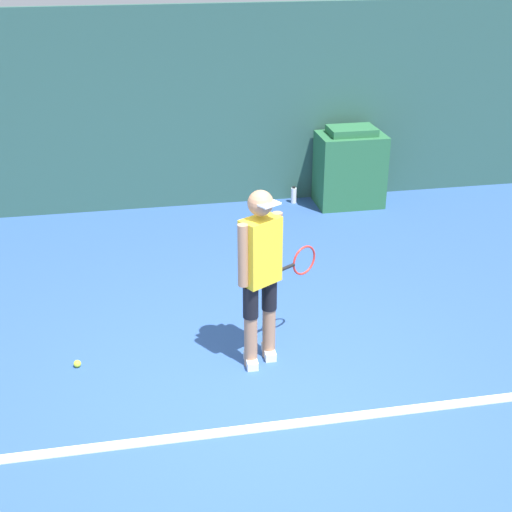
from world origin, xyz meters
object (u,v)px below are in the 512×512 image
tennis_player (261,270)px  covered_chair (350,168)px  tennis_ball (77,364)px  water_bottle (294,195)px

tennis_player → covered_chair: (1.99, 3.69, -0.39)m
tennis_player → covered_chair: 4.21m
tennis_player → tennis_ball: bearing=142.3°
covered_chair → water_bottle: bearing=166.6°
tennis_player → covered_chair: tennis_player is taller
tennis_player → tennis_ball: 1.90m
covered_chair → water_bottle: (-0.75, 0.18, -0.42)m
tennis_player → covered_chair: bearing=30.6°
tennis_ball → covered_chair: covered_chair is taller
tennis_ball → water_bottle: water_bottle is taller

